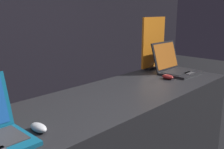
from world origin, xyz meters
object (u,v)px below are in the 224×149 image
mouse_front (39,128)px  mouse_back (168,77)px  promo_stand_back (153,44)px  laptop_back (175,66)px

mouse_front → mouse_back: same height
mouse_back → promo_stand_back: promo_stand_back is taller
mouse_front → mouse_back: (1.30, 0.08, 0.00)m
promo_stand_back → mouse_front: bearing=-165.1°
mouse_front → promo_stand_back: 1.62m
mouse_back → laptop_back: bearing=18.4°
laptop_back → mouse_back: laptop_back is taller
mouse_front → promo_stand_back: (1.55, 0.41, 0.23)m
laptop_back → mouse_back: size_ratio=3.51×
mouse_back → promo_stand_back: 0.47m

